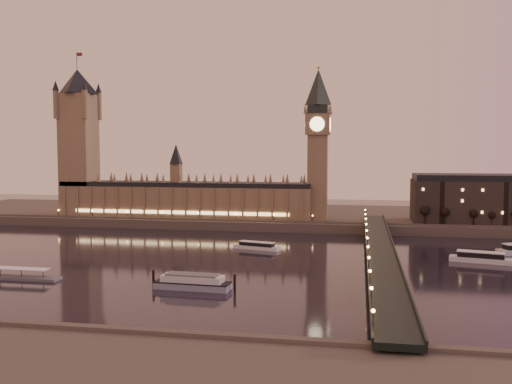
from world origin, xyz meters
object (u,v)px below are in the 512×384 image
cruise_boat_b (481,258)px  pontoon_pier (13,276)px  moored_barge (193,282)px  cruise_boat_a (257,246)px

cruise_boat_b → pontoon_pier: pontoon_pier is taller
moored_barge → pontoon_pier: (-80.10, 2.98, -1.50)m
cruise_boat_b → moored_barge: bearing=-135.1°
moored_barge → pontoon_pier: 80.17m
cruise_boat_b → pontoon_pier: bearing=-147.1°
cruise_boat_b → moored_barge: (-122.31, -75.13, 0.37)m
cruise_boat_a → moored_barge: (-9.23, -90.65, 0.85)m
cruise_boat_b → moored_barge: moored_barge is taller
cruise_boat_b → pontoon_pier: (-202.41, -72.15, -1.13)m
cruise_boat_b → cruise_boat_a: bearing=-174.5°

